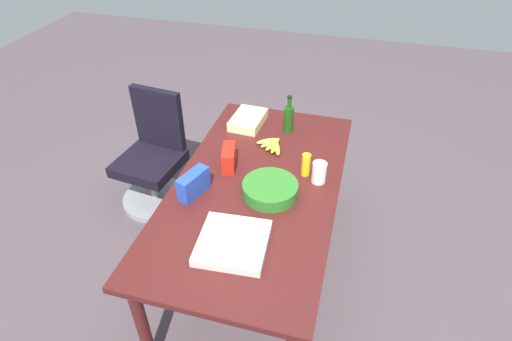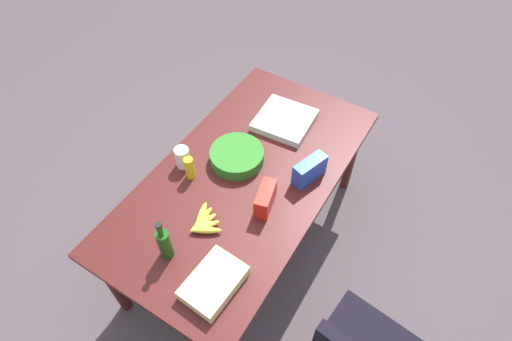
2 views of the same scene
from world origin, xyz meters
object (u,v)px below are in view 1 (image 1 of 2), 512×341
at_px(chip_bag_red, 229,158).
at_px(salad_bowl, 270,189).
at_px(office_chair, 154,164).
at_px(banana_bunch, 273,145).
at_px(pizza_box, 233,243).
at_px(conference_table, 257,194).
at_px(chip_bag_blue, 193,184).
at_px(mustard_bottle, 306,165).
at_px(mayo_jar, 319,172).
at_px(wine_bottle, 289,118).
at_px(sheet_cake, 248,120).

bearing_deg(chip_bag_red, salad_bowl, 58.15).
relative_size(office_chair, banana_bunch, 4.47).
height_order(office_chair, pizza_box, office_chair).
distance_m(conference_table, pizza_box, 0.54).
height_order(conference_table, chip_bag_blue, chip_bag_blue).
bearing_deg(banana_bunch, mustard_bottle, 48.73).
bearing_deg(banana_bunch, mayo_jar, 51.71).
xyz_separation_m(pizza_box, mayo_jar, (-0.66, 0.35, 0.04)).
distance_m(conference_table, salad_bowl, 0.18).
xyz_separation_m(wine_bottle, banana_bunch, (0.24, -0.06, -0.09)).
bearing_deg(chip_bag_blue, salad_bowl, 104.01).
bearing_deg(mustard_bottle, conference_table, -56.98).
bearing_deg(mustard_bottle, office_chair, -104.32).
xyz_separation_m(sheet_cake, salad_bowl, (0.76, 0.36, 0.01)).
bearing_deg(conference_table, wine_bottle, 174.97).
relative_size(banana_bunch, chip_bag_blue, 0.99).
bearing_deg(sheet_cake, office_chair, -77.69).
bearing_deg(salad_bowl, wine_bottle, -176.47).
relative_size(office_chair, chip_bag_blue, 4.42).
bearing_deg(salad_bowl, sheet_cake, -154.59).
height_order(pizza_box, salad_bowl, salad_bowl).
distance_m(chip_bag_red, chip_bag_blue, 0.34).
bearing_deg(pizza_box, sheet_cake, -171.62).
height_order(wine_bottle, banana_bunch, wine_bottle).
bearing_deg(mustard_bottle, pizza_box, -20.10).
bearing_deg(office_chair, banana_bunch, 84.87).
relative_size(wine_bottle, salad_bowl, 0.85).
relative_size(pizza_box, sheet_cake, 1.12).
distance_m(conference_table, chip_bag_blue, 0.42).
relative_size(mayo_jar, mustard_bottle, 0.91).
relative_size(banana_bunch, salad_bowl, 0.65).
bearing_deg(conference_table, banana_bunch, -179.98).
bearing_deg(mayo_jar, chip_bag_red, -89.94).
bearing_deg(conference_table, salad_bowl, 54.28).
bearing_deg(office_chair, salad_bowl, 62.70).
xyz_separation_m(pizza_box, sheet_cake, (-1.21, -0.27, 0.01)).
bearing_deg(chip_bag_blue, sheet_cake, 174.26).
bearing_deg(chip_bag_blue, mustard_bottle, 120.57).
bearing_deg(sheet_cake, chip_bag_red, 3.22).
bearing_deg(conference_table, chip_bag_red, -119.94).
bearing_deg(chip_bag_blue, mayo_jar, 114.03).
distance_m(wine_bottle, salad_bowl, 0.74).
relative_size(conference_table, chip_bag_red, 9.53).
height_order(banana_bunch, salad_bowl, salad_bowl).
xyz_separation_m(pizza_box, chip_bag_red, (-0.66, -0.24, 0.04)).
bearing_deg(sheet_cake, pizza_box, 12.60).
bearing_deg(sheet_cake, wine_bottle, 86.73).
bearing_deg(salad_bowl, mustard_bottle, 146.03).
bearing_deg(wine_bottle, pizza_box, -2.07).
distance_m(chip_bag_red, mustard_bottle, 0.50).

